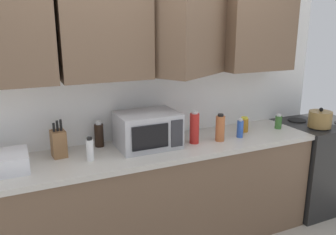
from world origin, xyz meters
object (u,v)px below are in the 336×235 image
at_px(microwave, 147,130).
at_px(bottle_green_oil, 278,122).
at_px(kettle, 320,119).
at_px(bottle_spice_jar, 220,128).
at_px(bottle_soy_dark, 99,135).
at_px(bottle_amber_vinegar, 244,125).
at_px(bottle_blue_cleaner, 240,129).
at_px(bottle_red_sauce, 194,128).
at_px(stove_range, 315,164).
at_px(bottle_white_jar, 90,150).
at_px(knife_block, 59,143).

height_order(microwave, bottle_green_oil, microwave).
distance_m(kettle, microwave, 1.68).
bearing_deg(bottle_spice_jar, microwave, 168.65).
distance_m(microwave, bottle_soy_dark, 0.39).
height_order(bottle_amber_vinegar, bottle_blue_cleaner, bottle_blue_cleaner).
bearing_deg(bottle_blue_cleaner, bottle_green_oil, 7.72).
bearing_deg(bottle_red_sauce, bottle_soy_dark, 161.17).
distance_m(bottle_soy_dark, bottle_red_sauce, 0.77).
bearing_deg(bottle_blue_cleaner, kettle, -6.08).
bearing_deg(stove_range, microwave, 177.91).
bearing_deg(stove_range, kettle, -140.53).
height_order(bottle_white_jar, bottle_red_sauce, bottle_red_sauce).
xyz_separation_m(kettle, bottle_soy_dark, (-2.02, 0.37, 0.01)).
distance_m(bottle_white_jar, bottle_blue_cleaner, 1.30).
distance_m(bottle_amber_vinegar, bottle_blue_cleaner, 0.18).
bearing_deg(bottle_soy_dark, bottle_amber_vinegar, -7.20).
distance_m(kettle, bottle_spice_jar, 1.06).
distance_m(stove_range, bottle_spice_jar, 1.35).
bearing_deg(stove_range, bottle_green_oil, 178.20).
relative_size(bottle_amber_vinegar, bottle_white_jar, 0.79).
distance_m(kettle, bottle_green_oil, 0.39).
distance_m(knife_block, bottle_blue_cleaner, 1.50).
relative_size(knife_block, bottle_soy_dark, 1.34).
bearing_deg(kettle, microwave, 172.92).
bearing_deg(bottle_green_oil, bottle_spice_jar, -174.17).
distance_m(microwave, bottle_green_oil, 1.31).
bearing_deg(bottle_green_oil, bottle_soy_dark, 172.57).
distance_m(kettle, bottle_blue_cleaner, 0.85).
bearing_deg(bottle_spice_jar, bottle_green_oil, 5.83).
height_order(bottle_amber_vinegar, bottle_spice_jar, bottle_spice_jar).
bearing_deg(bottle_spice_jar, kettle, -4.61).
bearing_deg(bottle_spice_jar, bottle_white_jar, 179.06).
distance_m(bottle_amber_vinegar, bottle_red_sauce, 0.58).
height_order(microwave, knife_block, knife_block).
height_order(stove_range, bottle_amber_vinegar, bottle_amber_vinegar).
xyz_separation_m(kettle, bottle_amber_vinegar, (-0.72, 0.21, -0.02)).
distance_m(bottle_green_oil, bottle_white_jar, 1.79).
distance_m(bottle_white_jar, bottle_red_sauce, 0.87).
height_order(kettle, microwave, microwave).
height_order(microwave, bottle_red_sauce, microwave).
bearing_deg(bottle_white_jar, bottle_amber_vinegar, 4.20).
bearing_deg(stove_range, bottle_soy_dark, 173.93).
bearing_deg(bottle_blue_cleaner, microwave, 171.87).
bearing_deg(microwave, kettle, -7.08).
xyz_separation_m(bottle_spice_jar, bottle_blue_cleaner, (0.21, 0.01, -0.03)).
xyz_separation_m(kettle, bottle_green_oil, (-0.36, 0.16, -0.02)).
distance_m(bottle_spice_jar, bottle_blue_cleaner, 0.21).
bearing_deg(microwave, knife_block, 174.19).
height_order(kettle, bottle_white_jar, kettle).
distance_m(stove_range, bottle_blue_cleaner, 1.15).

